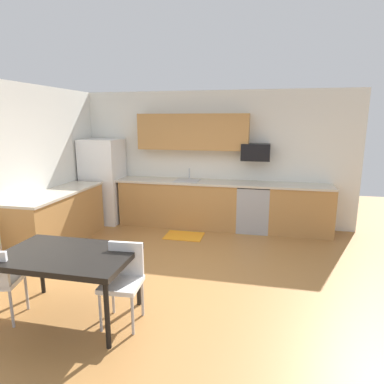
% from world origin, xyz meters
% --- Properties ---
extents(ground_plane, '(12.00, 12.00, 0.00)m').
position_xyz_m(ground_plane, '(0.00, 0.00, 0.00)').
color(ground_plane, '#9E6B38').
extents(wall_back, '(5.80, 0.10, 2.70)m').
position_xyz_m(wall_back, '(0.00, 2.65, 1.35)').
color(wall_back, silver).
rests_on(wall_back, ground).
extents(wall_left, '(0.10, 5.80, 2.70)m').
position_xyz_m(wall_left, '(-2.65, 0.00, 1.35)').
color(wall_left, silver).
rests_on(wall_left, ground).
extents(cabinet_run_back, '(2.39, 0.60, 0.90)m').
position_xyz_m(cabinet_run_back, '(-0.56, 2.30, 0.45)').
color(cabinet_run_back, '#AD7A42').
rests_on(cabinet_run_back, ground).
extents(cabinet_run_back_right, '(1.16, 0.60, 0.90)m').
position_xyz_m(cabinet_run_back_right, '(1.82, 2.30, 0.45)').
color(cabinet_run_back_right, '#AD7A42').
rests_on(cabinet_run_back_right, ground).
extents(cabinet_run_left, '(0.60, 2.00, 0.90)m').
position_xyz_m(cabinet_run_left, '(-2.30, 0.80, 0.45)').
color(cabinet_run_left, '#AD7A42').
rests_on(cabinet_run_left, ground).
extents(countertop_back, '(4.80, 0.64, 0.04)m').
position_xyz_m(countertop_back, '(0.00, 2.30, 0.92)').
color(countertop_back, beige).
rests_on(countertop_back, cabinet_run_back).
extents(countertop_left, '(0.64, 2.00, 0.04)m').
position_xyz_m(countertop_left, '(-2.30, 0.80, 0.92)').
color(countertop_left, beige).
rests_on(countertop_left, cabinet_run_left).
extents(upper_cabinets_back, '(2.20, 0.34, 0.70)m').
position_xyz_m(upper_cabinets_back, '(-0.30, 2.43, 1.90)').
color(upper_cabinets_back, '#AD7A42').
extents(refrigerator, '(0.76, 0.70, 1.74)m').
position_xyz_m(refrigerator, '(-2.18, 2.22, 0.87)').
color(refrigerator, white).
rests_on(refrigerator, ground).
extents(oven_range, '(0.60, 0.60, 0.91)m').
position_xyz_m(oven_range, '(0.94, 2.30, 0.46)').
color(oven_range, '#999BA0').
rests_on(oven_range, ground).
extents(microwave, '(0.54, 0.36, 0.32)m').
position_xyz_m(microwave, '(0.94, 2.40, 1.53)').
color(microwave, black).
extents(sink_basin, '(0.48, 0.40, 0.14)m').
position_xyz_m(sink_basin, '(-0.38, 2.30, 0.88)').
color(sink_basin, '#A5A8AD').
rests_on(sink_basin, countertop_back).
extents(sink_faucet, '(0.02, 0.02, 0.24)m').
position_xyz_m(sink_faucet, '(-0.38, 2.48, 1.04)').
color(sink_faucet, '#B2B5BA').
rests_on(sink_faucet, countertop_back).
extents(dining_table, '(1.40, 0.90, 0.75)m').
position_xyz_m(dining_table, '(-0.89, -1.13, 0.69)').
color(dining_table, black).
rests_on(dining_table, ground).
extents(chair_near_table, '(0.43, 0.43, 0.85)m').
position_xyz_m(chair_near_table, '(-0.29, -1.06, 0.50)').
color(chair_near_table, white).
rests_on(chair_near_table, ground).
extents(floor_mat, '(0.70, 0.50, 0.01)m').
position_xyz_m(floor_mat, '(-0.30, 1.65, 0.01)').
color(floor_mat, orange).
rests_on(floor_mat, ground).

